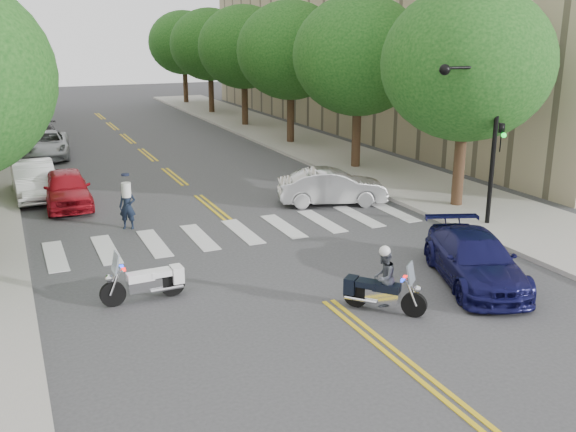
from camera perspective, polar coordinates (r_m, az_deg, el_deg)
ground at (r=16.85m, az=3.59°, el=-7.57°), size 140.00×140.00×0.00m
sidewalk_right at (r=39.92m, az=1.14°, el=6.61°), size 5.00×60.00×0.15m
tree_r_0 at (r=25.35m, az=15.61°, el=12.90°), size 6.40×6.40×8.45m
tree_r_1 at (r=31.95m, az=6.30°, el=13.97°), size 6.40×6.40×8.45m
tree_r_2 at (r=39.07m, az=0.23°, el=14.48°), size 6.40×6.40×8.45m
tree_r_3 at (r=46.48m, az=-3.95°, el=14.74°), size 6.40×6.40×8.45m
tree_r_4 at (r=54.06m, az=-6.98°, el=14.88°), size 6.40×6.40×8.45m
tree_r_5 at (r=61.75m, az=-9.26°, el=14.96°), size 6.40×6.40×8.45m
traffic_signal_pole at (r=22.92m, az=17.11°, el=7.86°), size 2.82×0.42×6.00m
motorcycle_police at (r=16.16m, az=8.31°, el=-5.83°), size 1.59×1.75×1.73m
motorcycle_parked at (r=17.13m, az=-12.15°, el=-5.71°), size 2.21×0.54×1.43m
officer_standing at (r=23.22m, az=-14.08°, el=0.81°), size 0.69×0.60×1.60m
convertible at (r=25.79m, az=3.92°, el=2.60°), size 4.57×2.76×1.42m
sedan_blue at (r=18.49m, az=16.28°, el=-3.71°), size 3.45×5.11×1.37m
parked_car_a at (r=26.86m, az=-19.07°, el=2.33°), size 1.83×4.34×1.47m
parked_car_b at (r=28.78m, az=-21.64°, el=3.01°), size 1.73×4.63×1.51m
parked_car_c at (r=37.67m, az=-20.71°, el=5.96°), size 2.83×5.33×1.43m
parked_car_d at (r=40.96m, az=-21.03°, el=6.62°), size 2.31×4.76×1.34m
parked_car_e at (r=46.55m, az=-22.85°, el=7.56°), size 2.02×4.40×1.46m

